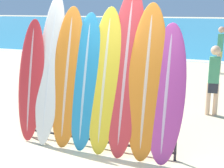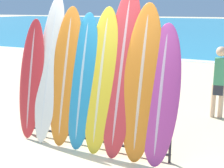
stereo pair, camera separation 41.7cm
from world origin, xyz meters
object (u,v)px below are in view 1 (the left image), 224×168
at_px(surfboard_slot_5, 126,72).
at_px(surfboard_slot_7, 167,94).
at_px(surfboard_slot_3, 85,82).
at_px(person_near_water, 214,78).
at_px(surfboard_slot_4, 105,80).
at_px(person_mid_beach, 220,48).
at_px(surfboard_rack, 94,120).
at_px(surfboard_slot_6, 146,82).
at_px(surfboard_slot_2, 67,77).
at_px(surfboard_slot_1, 50,69).
at_px(surfboard_slot_0, 31,80).

bearing_deg(surfboard_slot_5, surfboard_slot_7, -7.34).
xyz_separation_m(surfboard_slot_3, person_near_water, (1.85, 2.36, -0.28)).
relative_size(surfboard_slot_4, person_mid_beach, 1.40).
distance_m(surfboard_slot_7, person_near_water, 2.44).
xyz_separation_m(surfboard_rack, surfboard_slot_5, (0.50, 0.09, 0.82)).
xyz_separation_m(surfboard_slot_3, surfboard_slot_5, (0.66, 0.07, 0.19)).
height_order(surfboard_slot_3, surfboard_slot_7, surfboard_slot_3).
bearing_deg(surfboard_slot_4, surfboard_slot_6, -0.19).
distance_m(surfboard_slot_4, person_near_water, 2.81).
xyz_separation_m(surfboard_rack, person_near_water, (1.69, 2.38, 0.34)).
relative_size(surfboard_slot_2, person_near_water, 1.53).
height_order(surfboard_rack, surfboard_slot_1, surfboard_slot_1).
bearing_deg(surfboard_slot_4, surfboard_slot_0, -178.31).
bearing_deg(surfboard_slot_7, surfboard_slot_5, 172.66).
distance_m(surfboard_rack, surfboard_slot_5, 0.96).
xyz_separation_m(surfboard_slot_3, person_mid_beach, (1.76, 7.09, -0.21)).
distance_m(surfboard_slot_3, surfboard_slot_5, 0.69).
relative_size(surfboard_rack, surfboard_slot_1, 1.09).
bearing_deg(person_mid_beach, surfboard_slot_6, 4.57).
bearing_deg(person_mid_beach, surfboard_slot_7, 7.13).
relative_size(surfboard_slot_2, surfboard_slot_5, 0.89).
height_order(surfboard_rack, surfboard_slot_2, surfboard_slot_2).
xyz_separation_m(surfboard_slot_7, person_mid_beach, (0.43, 7.11, -0.14)).
xyz_separation_m(surfboard_slot_4, person_near_water, (1.52, 2.34, -0.32)).
height_order(surfboard_slot_2, surfboard_slot_7, surfboard_slot_2).
relative_size(surfboard_rack, surfboard_slot_2, 1.18).
relative_size(surfboard_slot_0, surfboard_slot_4, 0.91).
distance_m(surfboard_slot_5, surfboard_slot_6, 0.37).
relative_size(surfboard_slot_6, surfboard_slot_7, 1.14).
xyz_separation_m(surfboard_slot_2, surfboard_slot_3, (0.33, -0.01, -0.05)).
bearing_deg(person_mid_beach, surfboard_slot_4, -0.80).
bearing_deg(surfboard_slot_2, surfboard_slot_0, -177.20).
xyz_separation_m(surfboard_slot_3, surfboard_slot_7, (1.33, -0.01, -0.07)).
distance_m(surfboard_slot_0, person_mid_beach, 7.64).
distance_m(surfboard_slot_2, surfboard_slot_5, 1.00).
xyz_separation_m(surfboard_rack, surfboard_slot_3, (-0.16, 0.02, 0.62)).
height_order(surfboard_slot_5, person_near_water, surfboard_slot_5).
bearing_deg(surfboard_slot_1, surfboard_slot_7, -1.92).
height_order(surfboard_slot_2, surfboard_slot_6, surfboard_slot_6).
bearing_deg(surfboard_rack, surfboard_slot_4, 13.17).
height_order(surfboard_rack, surfboard_slot_7, surfboard_slot_7).
height_order(surfboard_slot_0, person_mid_beach, surfboard_slot_0).
bearing_deg(surfboard_slot_5, surfboard_slot_0, -176.87).
xyz_separation_m(surfboard_slot_5, person_mid_beach, (1.10, 7.02, -0.40)).
distance_m(surfboard_slot_6, surfboard_slot_7, 0.35).
bearing_deg(surfboard_slot_6, surfboard_slot_7, -5.67).
distance_m(surfboard_slot_0, surfboard_slot_5, 1.71).
relative_size(surfboard_rack, surfboard_slot_3, 1.23).
relative_size(surfboard_slot_5, person_near_water, 1.72).
height_order(surfboard_slot_1, person_near_water, surfboard_slot_1).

